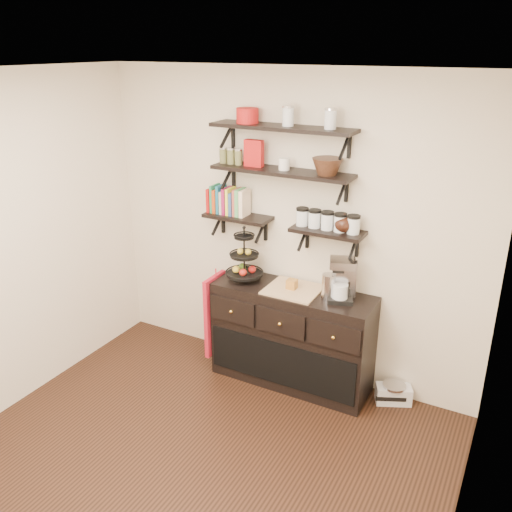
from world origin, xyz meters
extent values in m
plane|color=black|center=(0.00, 0.00, 0.00)|extent=(3.50, 3.50, 0.00)
cube|color=white|center=(0.00, 0.00, 2.70)|extent=(3.50, 3.50, 0.02)
cube|color=beige|center=(0.00, 1.75, 1.35)|extent=(3.50, 0.02, 2.70)
cube|color=beige|center=(1.75, 0.00, 1.35)|extent=(0.02, 3.50, 2.70)
cube|color=black|center=(0.00, 1.61, 2.23)|extent=(1.20, 0.27, 0.03)
cube|color=black|center=(-0.52, 1.74, 2.12)|extent=(0.02, 0.03, 0.20)
cube|color=black|center=(0.52, 1.74, 2.12)|extent=(0.02, 0.03, 0.20)
cube|color=black|center=(0.00, 1.61, 1.89)|extent=(1.20, 0.27, 0.03)
cube|color=black|center=(-0.52, 1.74, 1.77)|extent=(0.02, 0.03, 0.20)
cube|color=black|center=(0.52, 1.74, 1.77)|extent=(0.02, 0.03, 0.20)
cube|color=black|center=(-0.42, 1.62, 1.44)|extent=(0.60, 0.25, 0.03)
cube|color=black|center=(-0.64, 1.74, 1.32)|extent=(0.02, 0.03, 0.20)
cube|color=black|center=(-0.20, 1.74, 1.32)|extent=(0.03, 0.03, 0.20)
cube|color=black|center=(0.42, 1.62, 1.44)|extent=(0.60, 0.25, 0.03)
cube|color=black|center=(0.20, 1.74, 1.32)|extent=(0.03, 0.03, 0.20)
cube|color=black|center=(0.64, 1.74, 1.32)|extent=(0.02, 0.03, 0.20)
cube|color=#AC100F|center=(-0.68, 1.63, 1.55)|extent=(0.02, 0.15, 0.20)
cube|color=#227C52|center=(-0.65, 1.63, 1.57)|extent=(0.03, 0.15, 0.24)
cube|color=#C33F10|center=(-0.61, 1.63, 1.55)|extent=(0.04, 0.15, 0.21)
cube|color=#18627C|center=(-0.57, 1.63, 1.57)|extent=(0.03, 0.15, 0.25)
cube|color=beige|center=(-0.54, 1.63, 1.56)|extent=(0.03, 0.15, 0.22)
cube|color=#901447|center=(-0.50, 1.63, 1.58)|extent=(0.04, 0.15, 0.26)
cube|color=yellow|center=(-0.46, 1.63, 1.56)|extent=(0.03, 0.15, 0.23)
cube|color=#2D4C84|center=(-0.42, 1.63, 1.55)|extent=(0.03, 0.15, 0.20)
cube|color=#AD483A|center=(-0.38, 1.63, 1.57)|extent=(0.04, 0.15, 0.24)
cube|color=#55A860|center=(-0.34, 1.63, 1.55)|extent=(0.03, 0.15, 0.21)
cube|color=beige|center=(-0.31, 1.63, 1.57)|extent=(0.03, 0.15, 0.25)
cylinder|color=silver|center=(0.19, 1.63, 1.51)|extent=(0.10, 0.10, 0.13)
cylinder|color=silver|center=(0.30, 1.63, 1.51)|extent=(0.10, 0.10, 0.13)
cylinder|color=silver|center=(0.41, 1.63, 1.51)|extent=(0.10, 0.10, 0.13)
cylinder|color=silver|center=(0.52, 1.63, 1.51)|extent=(0.10, 0.10, 0.13)
cylinder|color=silver|center=(0.63, 1.63, 1.51)|extent=(0.10, 0.10, 0.13)
cube|color=black|center=(0.18, 1.51, 0.45)|extent=(1.40, 0.45, 0.90)
cube|color=tan|center=(0.18, 1.51, 0.91)|extent=(0.45, 0.41, 0.02)
sphere|color=gold|center=(-0.29, 1.26, 0.70)|extent=(0.04, 0.04, 0.04)
sphere|color=gold|center=(0.18, 1.26, 0.70)|extent=(0.04, 0.04, 0.04)
sphere|color=gold|center=(0.65, 1.26, 0.70)|extent=(0.04, 0.04, 0.04)
cylinder|color=black|center=(-0.30, 1.51, 1.14)|extent=(0.02, 0.02, 0.48)
cylinder|color=black|center=(-0.30, 1.51, 0.96)|extent=(0.32, 0.32, 0.01)
cylinder|color=black|center=(-0.30, 1.51, 1.13)|extent=(0.25, 0.25, 0.02)
cylinder|color=black|center=(-0.30, 1.51, 1.30)|extent=(0.17, 0.17, 0.02)
sphere|color=#B21914|center=(-0.24, 1.55, 1.00)|extent=(0.07, 0.07, 0.07)
sphere|color=gold|center=(-0.34, 1.51, 1.16)|extent=(0.06, 0.06, 0.06)
cube|color=#A36925|center=(0.16, 1.51, 0.96)|extent=(0.08, 0.08, 0.08)
cube|color=black|center=(0.60, 1.51, 0.92)|extent=(0.25, 0.24, 0.04)
cube|color=silver|center=(0.60, 1.58, 1.07)|extent=(0.21, 0.13, 0.31)
cube|color=silver|center=(0.60, 1.51, 1.23)|extent=(0.25, 0.24, 0.06)
cylinder|color=silver|center=(0.60, 1.50, 0.99)|extent=(0.16, 0.16, 0.12)
cylinder|color=silver|center=(0.50, 1.49, 1.01)|extent=(0.11, 0.11, 0.22)
cube|color=#A5111E|center=(-0.55, 1.41, 0.54)|extent=(0.04, 0.32, 0.76)
cube|color=silver|center=(1.08, 1.63, 0.08)|extent=(0.33, 0.25, 0.16)
cylinder|color=silver|center=(1.08, 1.63, 0.17)|extent=(0.26, 0.26, 0.02)
cube|color=black|center=(1.08, 1.56, 0.08)|extent=(0.23, 0.11, 0.04)
cube|color=#AA1313|center=(-0.25, 1.61, 2.01)|extent=(0.16, 0.06, 0.22)
cylinder|color=white|center=(0.02, 1.61, 1.95)|extent=(0.09, 0.09, 0.10)
cylinder|color=#AA1313|center=(-0.31, 1.61, 2.31)|extent=(0.18, 0.18, 0.12)
camera|label=1|loc=(1.87, -2.30, 2.85)|focal=38.00mm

